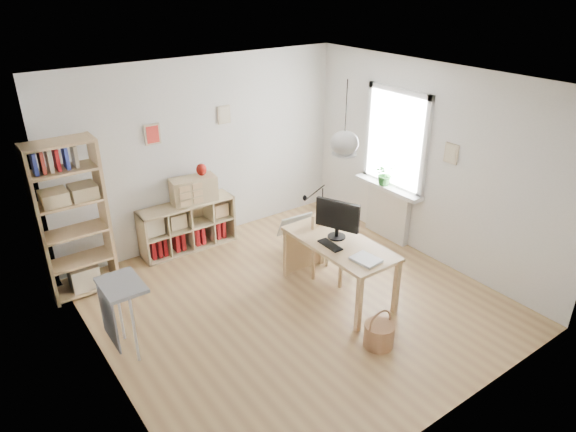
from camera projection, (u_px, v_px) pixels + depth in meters
ground at (296, 302)px, 6.38m from camera, size 4.50×4.50×0.00m
room_shell at (344, 143)px, 5.69m from camera, size 4.50×4.50×4.50m
window_unit at (396, 139)px, 7.32m from camera, size 0.07×1.16×1.46m
radiator at (388, 213)px, 7.80m from camera, size 0.10×0.80×0.80m
windowsill at (388, 187)px, 7.59m from camera, size 0.22×1.20×0.06m
desk at (339, 249)px, 6.28m from camera, size 0.70×1.50×0.75m
cube_shelf at (186, 229)px, 7.53m from camera, size 1.40×0.38×0.72m
tall_bookshelf at (71, 214)px, 6.15m from camera, size 0.80×0.38×2.00m
side_table at (117, 300)px, 5.28m from camera, size 0.40×0.55×0.85m
chair at (330, 240)px, 6.73m from camera, size 0.60×0.60×0.94m
wicker_basket at (379, 334)px, 5.60m from camera, size 0.33×0.33×0.46m
storage_chest at (305, 244)px, 7.38m from camera, size 0.55×0.62×0.55m
monitor at (337, 217)px, 6.22m from camera, size 0.28×0.53×0.49m
keyboard at (330, 245)px, 6.15m from camera, size 0.14×0.35×0.02m
task_lamp at (313, 201)px, 6.60m from camera, size 0.41×0.15×0.44m
yarn_ball at (320, 219)px, 6.66m from camera, size 0.14×0.14×0.14m
paper_tray at (366, 260)px, 5.83m from camera, size 0.28×0.34×0.03m
drawer_chest at (194, 190)px, 7.32m from camera, size 0.67×0.37×0.37m
red_vase at (201, 170)px, 7.28m from camera, size 0.15×0.15×0.18m
potted_plant at (385, 174)px, 7.54m from camera, size 0.33×0.29×0.34m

